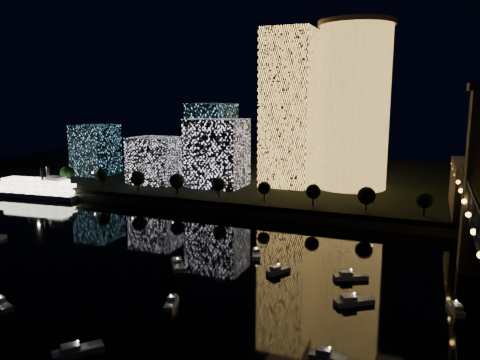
% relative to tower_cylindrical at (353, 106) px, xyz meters
% --- Properties ---
extents(ground, '(520.00, 520.00, 0.00)m').
position_rel_tower_cylindrical_xyz_m(ground, '(-17.20, -131.87, -42.35)').
color(ground, black).
rests_on(ground, ground).
extents(far_bank, '(420.00, 160.00, 5.00)m').
position_rel_tower_cylindrical_xyz_m(far_bank, '(-17.20, 28.13, -39.85)').
color(far_bank, black).
rests_on(far_bank, ground).
extents(seawall, '(420.00, 6.00, 3.00)m').
position_rel_tower_cylindrical_xyz_m(seawall, '(-17.20, -49.87, -40.85)').
color(seawall, '#6B5E4C').
rests_on(seawall, ground).
extents(tower_cylindrical, '(34.00, 34.00, 74.45)m').
position_rel_tower_cylindrical_xyz_m(tower_cylindrical, '(0.00, 0.00, 0.00)').
color(tower_cylindrical, '#F2B14D').
rests_on(tower_cylindrical, far_bank).
extents(tower_rectangular, '(22.61, 22.61, 71.95)m').
position_rel_tower_cylindrical_xyz_m(tower_rectangular, '(-28.62, -5.83, -1.38)').
color(tower_rectangular, '#F2B14D').
rests_on(tower_rectangular, far_bank).
extents(midrise_blocks, '(97.49, 46.81, 38.29)m').
position_rel_tower_cylindrical_xyz_m(midrise_blocks, '(-82.73, -12.85, -21.80)').
color(midrise_blocks, silver).
rests_on(midrise_blocks, far_bank).
extents(riverboat, '(50.13, 14.36, 14.90)m').
position_rel_tower_cylindrical_xyz_m(riverboat, '(-139.36, -54.28, -38.53)').
color(riverboat, silver).
rests_on(riverboat, ground).
extents(motorboats, '(140.44, 70.46, 2.78)m').
position_rel_tower_cylindrical_xyz_m(motorboats, '(-17.45, -123.44, -41.54)').
color(motorboats, silver).
rests_on(motorboats, ground).
extents(esplanade_trees, '(166.26, 6.74, 8.87)m').
position_rel_tower_cylindrical_xyz_m(esplanade_trees, '(-52.31, -43.87, -31.88)').
color(esplanade_trees, black).
rests_on(esplanade_trees, far_bank).
extents(street_lamps, '(132.70, 0.70, 5.65)m').
position_rel_tower_cylindrical_xyz_m(street_lamps, '(-51.20, -37.87, -33.33)').
color(street_lamps, black).
rests_on(street_lamps, far_bank).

